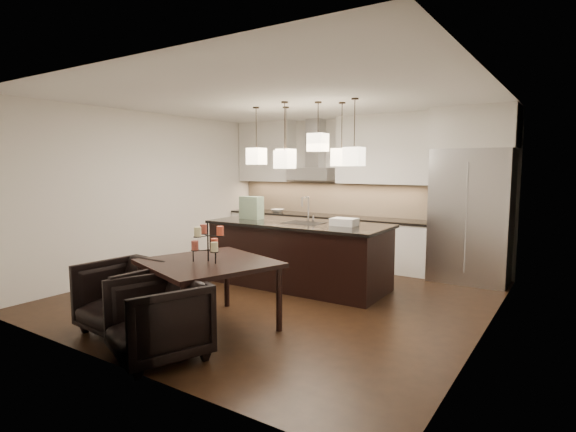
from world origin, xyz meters
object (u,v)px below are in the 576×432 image
Objects in this scene: refrigerator at (471,216)px; armchair_left at (126,297)px; island_body at (299,255)px; dining_table at (209,295)px; armchair_right at (158,319)px.

refrigerator is 2.43× the size of armchair_left.
island_body is 2.07× the size of dining_table.
refrigerator is at bearing 89.39° from armchair_right.
dining_table is at bearing 121.07° from armchair_right.
island_body is 3.16× the size of armchair_right.
refrigerator is at bearing 62.77° from armchair_left.
refrigerator reaches higher than armchair_left.
armchair_left is 0.92m from armchair_right.
island_body is at bearing 111.30° from dining_table.
refrigerator is 5.20m from armchair_right.
dining_table is at bearing -87.89° from island_body.
refrigerator is at bearing 80.29° from dining_table.
island_body reaches higher than armchair_right.
refrigerator is at bearing 37.74° from island_body.
island_body is at bearing 116.27° from armchair_right.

